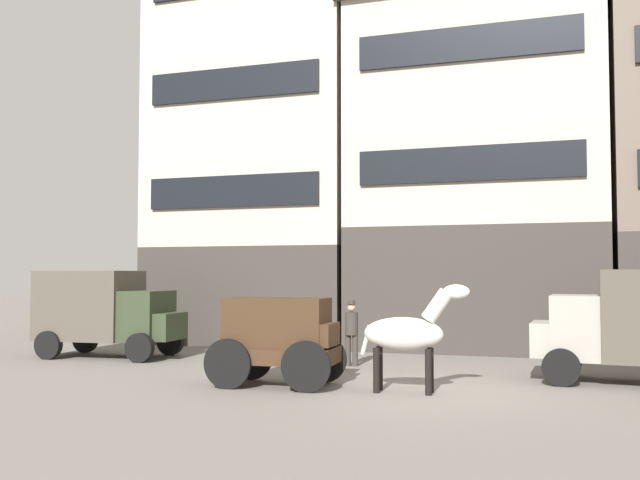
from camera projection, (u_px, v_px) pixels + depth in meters
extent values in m
plane|color=slate|center=(423.00, 392.00, 15.09)|extent=(120.00, 120.00, 0.00)
cube|color=#38332D|center=(268.00, 294.00, 27.34)|extent=(7.55, 6.50, 3.49)
cube|color=#B7AD9E|center=(269.00, 105.00, 27.70)|extent=(7.55, 6.50, 11.36)
cube|color=black|center=(232.00, 191.00, 24.38)|extent=(6.34, 0.12, 1.10)
cube|color=black|center=(233.00, 83.00, 24.56)|extent=(6.34, 0.12, 1.10)
cube|color=#38332D|center=(480.00, 288.00, 24.84)|extent=(8.25, 6.50, 4.06)
cube|color=#B7AD9E|center=(478.00, 125.00, 25.12)|extent=(8.25, 6.50, 7.58)
cube|color=#47423D|center=(477.00, 13.00, 25.32)|extent=(8.75, 7.00, 0.50)
cube|color=black|center=(468.00, 164.00, 21.89)|extent=(6.93, 0.12, 1.10)
cube|color=black|center=(467.00, 44.00, 22.08)|extent=(6.93, 0.12, 1.10)
cube|color=#3D2819|center=(277.00, 355.00, 15.90)|extent=(2.75, 1.42, 0.36)
cube|color=#3D2819|center=(277.00, 322.00, 15.93)|extent=(2.34, 1.21, 1.10)
cube|color=#3D2819|center=(326.00, 334.00, 15.61)|extent=(0.45, 1.06, 0.50)
cylinder|color=black|center=(323.00, 359.00, 16.33)|extent=(1.10, 0.13, 1.10)
cylinder|color=black|center=(306.00, 367.00, 14.97)|extent=(1.10, 0.13, 1.10)
cylinder|color=black|center=(251.00, 357.00, 16.82)|extent=(1.10, 0.13, 1.10)
cylinder|color=black|center=(227.00, 364.00, 15.45)|extent=(1.10, 0.13, 1.10)
ellipsoid|color=beige|center=(403.00, 334.00, 15.02)|extent=(1.72, 0.67, 0.70)
cylinder|color=beige|center=(437.00, 306.00, 14.85)|extent=(0.68, 0.35, 0.76)
ellipsoid|color=beige|center=(456.00, 292.00, 14.76)|extent=(0.57, 0.26, 0.30)
cylinder|color=beige|center=(366.00, 340.00, 15.23)|extent=(0.27, 0.11, 0.65)
cylinder|color=black|center=(430.00, 370.00, 15.01)|extent=(0.14, 0.14, 0.95)
cylinder|color=black|center=(428.00, 372.00, 14.66)|extent=(0.14, 0.14, 0.95)
cylinder|color=black|center=(380.00, 368.00, 15.30)|extent=(0.14, 0.14, 0.95)
cylinder|color=black|center=(376.00, 370.00, 14.96)|extent=(0.14, 0.14, 0.95)
cube|color=#2D3823|center=(142.00, 316.00, 21.15)|extent=(1.50, 1.78, 1.50)
cube|color=#2D3823|center=(163.00, 326.00, 20.95)|extent=(0.98, 1.50, 0.80)
cube|color=#4C473D|center=(90.00, 305.00, 21.62)|extent=(2.91, 2.06, 2.10)
cube|color=silver|center=(156.00, 308.00, 21.04)|extent=(0.27, 1.37, 0.64)
cylinder|color=black|center=(170.00, 342.00, 21.91)|extent=(0.85, 0.27, 0.84)
cylinder|color=black|center=(140.00, 348.00, 20.07)|extent=(0.85, 0.27, 0.84)
cylinder|color=black|center=(85.00, 339.00, 22.68)|extent=(0.85, 0.27, 0.84)
cylinder|color=black|center=(48.00, 345.00, 20.84)|extent=(0.85, 0.27, 0.84)
cube|color=gray|center=(583.00, 327.00, 16.59)|extent=(1.50, 1.78, 1.50)
cube|color=gray|center=(552.00, 339.00, 16.83)|extent=(0.98, 1.49, 0.80)
cube|color=silver|center=(562.00, 316.00, 16.76)|extent=(0.27, 1.37, 0.64)
cylinder|color=black|center=(561.00, 367.00, 15.83)|extent=(0.85, 0.27, 0.84)
cylinder|color=black|center=(565.00, 358.00, 17.59)|extent=(0.85, 0.27, 0.84)
cylinder|color=#38332D|center=(348.00, 350.00, 19.36)|extent=(0.16, 0.16, 0.85)
cylinder|color=#38332D|center=(355.00, 351.00, 19.29)|extent=(0.16, 0.16, 0.85)
cylinder|color=#38332D|center=(352.00, 324.00, 19.36)|extent=(0.44, 0.44, 0.62)
sphere|color=tan|center=(351.00, 308.00, 19.38)|extent=(0.22, 0.22, 0.22)
cylinder|color=#38332D|center=(351.00, 304.00, 19.39)|extent=(0.28, 0.28, 0.02)
cylinder|color=#38332D|center=(351.00, 302.00, 19.39)|extent=(0.18, 0.18, 0.09)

